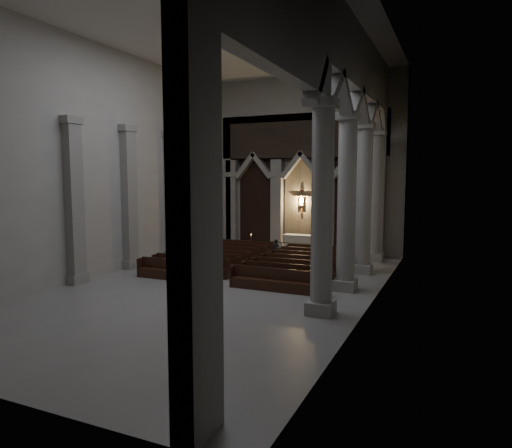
# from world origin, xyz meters

# --- Properties ---
(room) EXTENTS (24.00, 24.10, 12.00)m
(room) POSITION_xyz_m (0.00, 0.00, 7.60)
(room) COLOR gray
(room) RESTS_ON ground
(sanctuary_wall) EXTENTS (14.00, 0.77, 12.00)m
(sanctuary_wall) POSITION_xyz_m (0.00, 11.54, 6.62)
(sanctuary_wall) COLOR gray
(sanctuary_wall) RESTS_ON ground
(right_arcade) EXTENTS (1.00, 24.00, 12.00)m
(right_arcade) POSITION_xyz_m (5.50, 1.33, 7.83)
(right_arcade) COLOR gray
(right_arcade) RESTS_ON ground
(left_pilasters) EXTENTS (0.60, 13.00, 8.03)m
(left_pilasters) POSITION_xyz_m (-6.75, 3.50, 3.91)
(left_pilasters) COLOR gray
(left_pilasters) RESTS_ON ground
(sanctuary_step) EXTENTS (8.50, 2.60, 0.15)m
(sanctuary_step) POSITION_xyz_m (0.00, 10.60, 0.07)
(sanctuary_step) COLOR gray
(sanctuary_step) RESTS_ON ground
(altar) EXTENTS (2.08, 0.83, 1.05)m
(altar) POSITION_xyz_m (0.11, 10.74, 0.68)
(altar) COLOR #BAB4A4
(altar) RESTS_ON sanctuary_step
(altar_rail) EXTENTS (4.68, 0.09, 0.92)m
(altar_rail) POSITION_xyz_m (0.00, 8.91, 0.61)
(altar_rail) COLOR black
(altar_rail) RESTS_ON ground
(candle_stand_left) EXTENTS (0.22, 0.22, 1.28)m
(candle_stand_left) POSITION_xyz_m (-2.75, 9.13, 0.35)
(candle_stand_left) COLOR #935F2D
(candle_stand_left) RESTS_ON ground
(candle_stand_right) EXTENTS (0.26, 0.26, 1.52)m
(candle_stand_right) POSITION_xyz_m (3.08, 9.68, 0.41)
(candle_stand_right) COLOR #935F2D
(candle_stand_right) RESTS_ON ground
(pews) EXTENTS (9.97, 8.09, 1.02)m
(pews) POSITION_xyz_m (0.00, 3.87, 0.33)
(pews) COLOR black
(pews) RESTS_ON ground
(worshipper) EXTENTS (0.53, 0.37, 1.37)m
(worshipper) POSITION_xyz_m (0.01, 6.77, 0.69)
(worshipper) COLOR black
(worshipper) RESTS_ON ground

